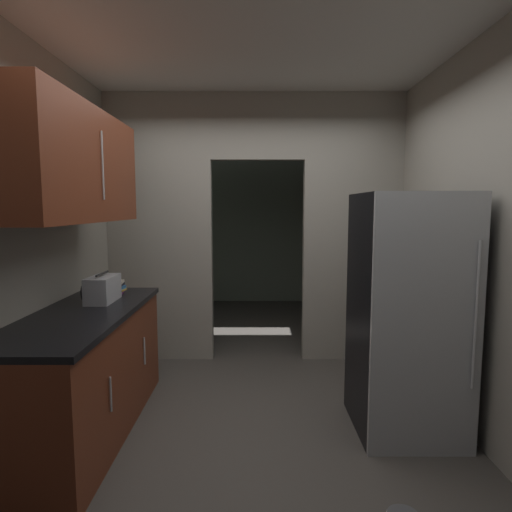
{
  "coord_description": "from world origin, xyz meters",
  "views": [
    {
      "loc": [
        0.02,
        -2.9,
        1.6
      ],
      "look_at": [
        0.03,
        0.38,
        1.23
      ],
      "focal_mm": 30.16,
      "sensor_mm": 36.0,
      "label": 1
    }
  ],
  "objects": [
    {
      "name": "lower_cabinet_run",
      "position": [
        -1.19,
        0.02,
        0.44
      ],
      "size": [
        0.65,
        1.82,
        0.88
      ],
      "color": "maroon",
      "rests_on": "ground"
    },
    {
      "name": "ground",
      "position": [
        0.0,
        0.0,
        0.0
      ],
      "size": [
        20.0,
        20.0,
        0.0
      ],
      "primitive_type": "plane",
      "color": "#47423D"
    },
    {
      "name": "refrigerator",
      "position": [
        1.09,
        0.09,
        0.85
      ],
      "size": [
        0.7,
        0.78,
        1.7
      ],
      "color": "black",
      "rests_on": "ground"
    },
    {
      "name": "kitchen_partition",
      "position": [
        -0.01,
        1.57,
        1.48
      ],
      "size": [
        3.03,
        0.12,
        2.75
      ],
      "color": "#9E998C",
      "rests_on": "ground"
    },
    {
      "name": "kitchen_overhead_slab",
      "position": [
        0.0,
        0.47,
        2.78
      ],
      "size": [
        3.43,
        7.14,
        0.06
      ],
      "primitive_type": "cube",
      "color": "silver"
    },
    {
      "name": "book_stack",
      "position": [
        -1.15,
        0.66,
        0.93
      ],
      "size": [
        0.13,
        0.18,
        0.11
      ],
      "color": "#8C3893",
      "rests_on": "lower_cabinet_run"
    },
    {
      "name": "boombox",
      "position": [
        -1.16,
        0.35,
        0.98
      ],
      "size": [
        0.19,
        0.35,
        0.23
      ],
      "color": "#B2B2B7",
      "rests_on": "lower_cabinet_run"
    },
    {
      "name": "upper_cabinet_counterside",
      "position": [
        -1.19,
        0.02,
        1.88
      ],
      "size": [
        0.36,
        1.64,
        0.76
      ],
      "color": "maroon"
    },
    {
      "name": "adjoining_room_shell",
      "position": [
        0.0,
        3.5,
        1.37
      ],
      "size": [
        3.03,
        2.91,
        2.75
      ],
      "color": "gray",
      "rests_on": "ground"
    }
  ]
}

